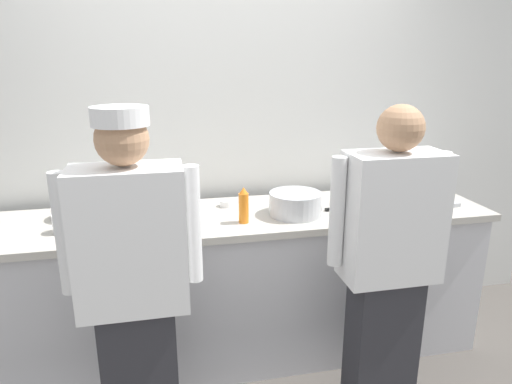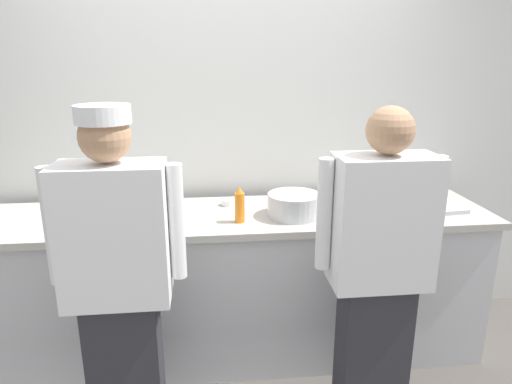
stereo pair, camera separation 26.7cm
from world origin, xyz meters
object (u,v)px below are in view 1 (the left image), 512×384
object	(u,v)px
chef_near_left	(134,287)
ramekin_yellow_sauce	(226,203)
chefs_knife	(343,209)
plate_stack_rear	(70,212)
chef_center	(388,263)
ramekin_green_sauce	(118,229)
sheet_tray	(411,201)
squeeze_bottle_primary	(244,206)
plate_stack_front	(155,217)
deli_cup	(61,224)
mixing_bowl_steel	(295,204)

from	to	relation	value
chef_near_left	ramekin_yellow_sauce	bearing A→B (deg)	57.45
chefs_knife	plate_stack_rear	bearing A→B (deg)	173.31
chef_center	ramekin_green_sauce	world-z (taller)	chef_center
sheet_tray	squeeze_bottle_primary	xyz separation A→B (m)	(-1.09, -0.13, 0.08)
plate_stack_rear	chefs_knife	world-z (taller)	plate_stack_rear
plate_stack_front	squeeze_bottle_primary	distance (m)	0.49
chef_center	deli_cup	distance (m)	1.66
plate_stack_front	ramekin_yellow_sauce	size ratio (longest dim) A/B	2.42
plate_stack_rear	ramekin_green_sauce	size ratio (longest dim) A/B	1.97
plate_stack_front	mixing_bowl_steel	distance (m)	0.79
chef_near_left	sheet_tray	xyz separation A→B (m)	(1.66, 0.65, 0.07)
sheet_tray	chefs_knife	world-z (taller)	sheet_tray
plate_stack_rear	chefs_knife	bearing A→B (deg)	-6.69
plate_stack_rear	squeeze_bottle_primary	bearing A→B (deg)	-16.06
chef_near_left	chefs_knife	size ratio (longest dim) A/B	5.88
plate_stack_front	deli_cup	world-z (taller)	deli_cup
ramekin_yellow_sauce	deli_cup	size ratio (longest dim) A/B	0.83
mixing_bowl_steel	deli_cup	size ratio (longest dim) A/B	3.06
mixing_bowl_steel	ramekin_green_sauce	bearing A→B (deg)	-174.72
squeeze_bottle_primary	chef_center	bearing A→B (deg)	-38.97
ramekin_green_sauce	deli_cup	bearing A→B (deg)	165.43
ramekin_yellow_sauce	deli_cup	distance (m)	0.93
plate_stack_front	plate_stack_rear	distance (m)	0.50
plate_stack_front	mixing_bowl_steel	bearing A→B (deg)	-1.22
plate_stack_rear	chef_center	bearing A→B (deg)	-26.26
squeeze_bottle_primary	ramekin_yellow_sauce	world-z (taller)	squeeze_bottle_primary
plate_stack_front	chefs_knife	size ratio (longest dim) A/B	0.72
chef_near_left	ramekin_green_sauce	size ratio (longest dim) A/B	16.05
sheet_tray	chefs_knife	distance (m)	0.47
chef_center	ramekin_green_sauce	bearing A→B (deg)	159.67
sheet_tray	plate_stack_rear	bearing A→B (deg)	176.15
mixing_bowl_steel	squeeze_bottle_primary	world-z (taller)	squeeze_bottle_primary
ramekin_yellow_sauce	chefs_knife	world-z (taller)	ramekin_yellow_sauce
mixing_bowl_steel	sheet_tray	world-z (taller)	mixing_bowl_steel
deli_cup	plate_stack_rear	bearing A→B (deg)	88.35
ramekin_green_sauce	chefs_knife	world-z (taller)	ramekin_green_sauce
deli_cup	squeeze_bottle_primary	bearing A→B (deg)	-3.08
sheet_tray	squeeze_bottle_primary	size ratio (longest dim) A/B	2.30
chef_center	chefs_knife	size ratio (longest dim) A/B	5.82
squeeze_bottle_primary	chef_near_left	bearing A→B (deg)	-138.01
chef_center	plate_stack_rear	distance (m)	1.74
sheet_tray	ramekin_yellow_sauce	bearing A→B (deg)	171.75
chef_center	sheet_tray	distance (m)	0.80
mixing_bowl_steel	chefs_knife	world-z (taller)	mixing_bowl_steel
sheet_tray	deli_cup	world-z (taller)	deli_cup
chef_near_left	plate_stack_rear	distance (m)	0.87
plate_stack_rear	chefs_knife	size ratio (longest dim) A/B	0.72
chefs_knife	ramekin_green_sauce	bearing A→B (deg)	-175.07
ramekin_green_sauce	ramekin_yellow_sauce	world-z (taller)	ramekin_green_sauce
mixing_bowl_steel	chef_center	bearing A→B (deg)	-62.10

